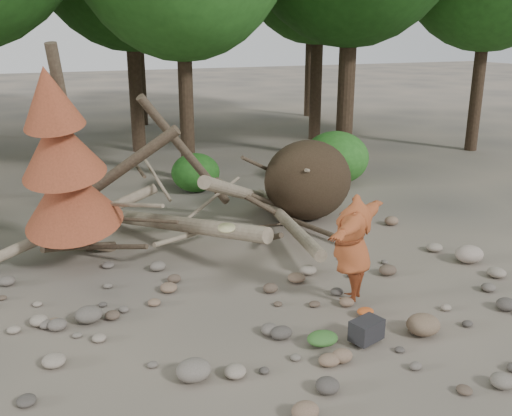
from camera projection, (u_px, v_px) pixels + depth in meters
name	position (u px, v px, depth m)	size (l,w,h in m)	color
ground	(290.00, 313.00, 9.54)	(120.00, 120.00, 0.00)	#514C44
deadfall_pile	(288.00, 185.00, 13.73)	(8.55, 5.24, 3.30)	#332619
dead_conifer	(63.00, 164.00, 10.70)	(2.06, 2.16, 4.35)	#4C3F30
bush_mid	(196.00, 173.00, 16.52)	(1.40, 1.40, 1.12)	#235E1B
bush_right	(336.00, 158.00, 17.31)	(2.00, 2.00, 1.60)	#2C7022
frisbee_thrower	(352.00, 248.00, 9.59)	(3.66, 1.92, 1.88)	brown
backpack	(366.00, 333.00, 8.57)	(0.48, 0.32, 0.32)	black
cloth_green	(322.00, 341.00, 8.49)	(0.48, 0.40, 0.18)	#316026
cloth_orange	(365.00, 314.00, 9.38)	(0.29, 0.24, 0.10)	#AE4B1D
boulder_front_left	(194.00, 370.00, 7.68)	(0.48, 0.44, 0.29)	#6C645A
boulder_front_right	(423.00, 325.00, 8.82)	(0.54, 0.48, 0.32)	brown
boulder_mid_right	(469.00, 254.00, 11.55)	(0.58, 0.52, 0.35)	gray
boulder_mid_left	(89.00, 315.00, 9.19)	(0.45, 0.40, 0.27)	#5A544C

